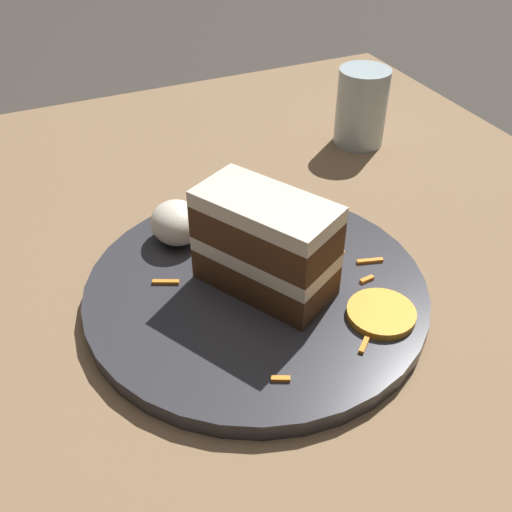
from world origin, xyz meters
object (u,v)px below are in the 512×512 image
Objects in this scene: cake_slice at (264,245)px; cream_dollop at (177,223)px; drinking_glass at (361,112)px; orange_garnish at (381,313)px; plate at (256,291)px.

cake_slice is 2.40× the size of cream_dollop.
cake_slice reaches higher than drinking_glass.
plate is at bearing 44.05° from orange_garnish.
plate is 0.05m from cake_slice.
drinking_glass is at bearing 14.34° from cake_slice.
plate is 0.11m from orange_garnish.
cream_dollop is at bearing 114.24° from drinking_glass.
orange_garnish is 0.59× the size of drinking_glass.
plate is at bearing -155.59° from cream_dollop.
orange_garnish is at bearing -135.95° from plate.
cream_dollop is 0.95× the size of orange_garnish.
orange_garnish is at bearing -75.50° from cake_slice.
cake_slice is at bearing 43.52° from orange_garnish.
cream_dollop is (0.09, 0.05, -0.02)m from cake_slice.
drinking_glass is (0.13, -0.28, 0.01)m from cream_dollop.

